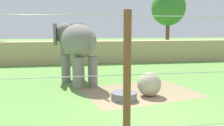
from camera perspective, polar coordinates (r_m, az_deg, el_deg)
The scene contains 8 objects.
ground_plane at distance 9.11m, azimuth 9.61°, elevation -11.72°, with size 120.00×120.00×0.00m, color #609342.
dirt_patch at distance 12.00m, azimuth 6.45°, elevation -6.71°, with size 5.21×3.86×0.01m, color #937F5B.
embankment_wall at distance 22.01m, azimuth -2.05°, elevation 2.68°, with size 36.00×1.80×1.89m, color tan.
elephant at distance 13.68m, azimuth -8.38°, elevation 4.48°, with size 2.76×4.25×3.34m.
enrichment_ball at distance 11.28m, azimuth 8.60°, elevation -4.91°, with size 1.08×1.08×1.08m, color tan.
cable_fence at distance 6.40m, azimuth 17.87°, elevation -4.27°, with size 10.42×0.19×3.50m.
water_tub at distance 10.63m, azimuth 2.80°, elevation -7.65°, with size 1.10×1.10×0.35m.
tree_far_left at distance 30.11m, azimuth 12.91°, elevation 12.30°, with size 3.95×3.95×7.42m.
Camera 1 is at (-2.88, -8.07, 3.10)m, focal length 39.50 mm.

